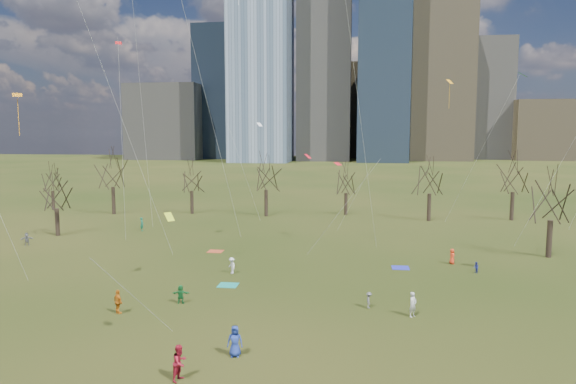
# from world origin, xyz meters

# --- Properties ---
(ground) EXTENTS (500.00, 500.00, 0.00)m
(ground) POSITION_xyz_m (0.00, 0.00, 0.00)
(ground) COLOR black
(ground) RESTS_ON ground
(downtown_skyline) EXTENTS (212.50, 78.00, 118.00)m
(downtown_skyline) POSITION_xyz_m (-2.43, 210.64, 39.01)
(downtown_skyline) COLOR slate
(downtown_skyline) RESTS_ON ground
(bare_tree_row) EXTENTS (113.04, 29.80, 9.50)m
(bare_tree_row) POSITION_xyz_m (-0.09, 37.22, 6.12)
(bare_tree_row) COLOR black
(bare_tree_row) RESTS_ON ground
(blanket_teal) EXTENTS (1.60, 1.50, 0.03)m
(blanket_teal) POSITION_xyz_m (-4.03, 4.31, 0.01)
(blanket_teal) COLOR teal
(blanket_teal) RESTS_ON ground
(blanket_navy) EXTENTS (1.60, 1.50, 0.03)m
(blanket_navy) POSITION_xyz_m (10.68, 11.83, 0.01)
(blanket_navy) COLOR #282FBC
(blanket_navy) RESTS_ON ground
(blanket_crimson) EXTENTS (1.60, 1.50, 0.03)m
(blanket_crimson) POSITION_xyz_m (-8.37, 16.14, 0.01)
(blanket_crimson) COLOR #BF4726
(blanket_crimson) RESTS_ON ground
(person_0) EXTENTS (0.93, 0.66, 1.79)m
(person_0) POSITION_xyz_m (-0.30, -8.98, 0.90)
(person_0) COLOR #223894
(person_0) RESTS_ON ground
(person_1) EXTENTS (0.74, 0.74, 1.73)m
(person_1) POSITION_xyz_m (10.38, -1.20, 0.87)
(person_1) COLOR silver
(person_1) RESTS_ON ground
(person_2) EXTENTS (0.97, 1.09, 1.88)m
(person_2) POSITION_xyz_m (-2.43, -12.09, 0.94)
(person_2) COLOR #A6172C
(person_2) RESTS_ON ground
(person_3) EXTENTS (0.44, 0.76, 1.18)m
(person_3) POSITION_xyz_m (7.44, 0.20, 0.59)
(person_3) COLOR #5E5C61
(person_3) RESTS_ON ground
(person_4) EXTENTS (1.06, 0.93, 1.72)m
(person_4) POSITION_xyz_m (-10.00, -3.27, 0.86)
(person_4) COLOR orange
(person_4) RESTS_ON ground
(person_5) EXTENTS (1.35, 0.61, 1.40)m
(person_5) POSITION_xyz_m (-6.40, -0.59, 0.70)
(person_5) COLOR #197131
(person_5) RESTS_ON ground
(person_8) EXTENTS (0.51, 0.59, 1.02)m
(person_8) POSITION_xyz_m (17.29, 10.87, 0.51)
(person_8) COLOR #232C98
(person_8) RESTS_ON ground
(person_9) EXTENTS (1.04, 1.06, 1.46)m
(person_9) POSITION_xyz_m (-4.58, 7.93, 0.73)
(person_9) COLOR white
(person_9) RESTS_ON ground
(person_11) EXTENTS (1.32, 1.16, 1.44)m
(person_11) POSITION_xyz_m (-30.22, 16.27, 0.72)
(person_11) COLOR slate
(person_11) RESTS_ON ground
(person_12) EXTENTS (0.60, 0.81, 1.50)m
(person_12) POSITION_xyz_m (15.73, 13.96, 0.75)
(person_12) COLOR #FE3F1C
(person_12) RESTS_ON ground
(person_13) EXTENTS (0.62, 0.75, 1.75)m
(person_13) POSITION_xyz_m (-20.91, 26.25, 0.88)
(person_13) COLOR #176B4E
(person_13) RESTS_ON ground
(kites_airborne) EXTENTS (56.31, 49.30, 30.26)m
(kites_airborne) POSITION_xyz_m (4.83, 12.94, 13.39)
(kites_airborne) COLOR orange
(kites_airborne) RESTS_ON ground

